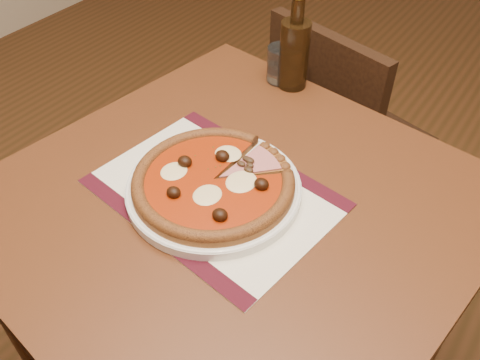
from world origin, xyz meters
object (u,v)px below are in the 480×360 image
at_px(plate, 214,189).
at_px(water_glass, 282,64).
at_px(table, 234,236).
at_px(chair_far, 337,131).
at_px(pizza, 213,181).
at_px(bottle, 294,51).

bearing_deg(plate, water_glass, 104.41).
distance_m(table, plate, 0.12).
xyz_separation_m(chair_far, plate, (0.04, -0.65, 0.30)).
bearing_deg(water_glass, plate, -75.59).
height_order(table, plate, plate).
xyz_separation_m(table, water_glass, (-0.14, 0.38, 0.14)).
xyz_separation_m(plate, water_glass, (-0.10, 0.39, 0.03)).
bearing_deg(table, pizza, -166.79).
xyz_separation_m(table, pizza, (-0.04, -0.01, 0.13)).
height_order(table, water_glass, water_glass).
bearing_deg(chair_far, pizza, 108.07).
relative_size(table, pizza, 3.13).
height_order(chair_far, plate, chair_far).
height_order(plate, pizza, pizza).
relative_size(water_glass, bottle, 0.37).
relative_size(plate, bottle, 1.42).
bearing_deg(water_glass, chair_far, 77.80).
distance_m(plate, pizza, 0.02).
bearing_deg(chair_far, bottle, 99.01).
distance_m(pizza, bottle, 0.40).
distance_m(chair_far, plate, 0.72).
bearing_deg(table, chair_far, 97.16).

